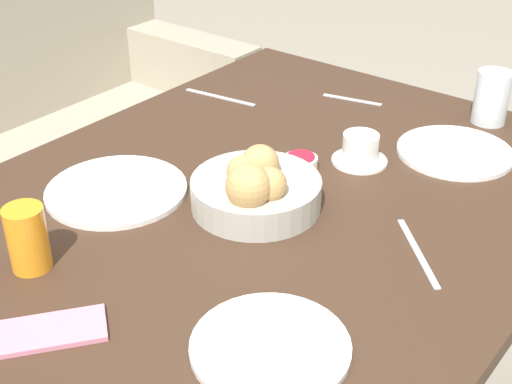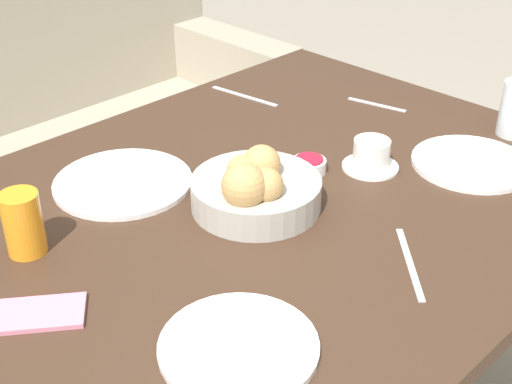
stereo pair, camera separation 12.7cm
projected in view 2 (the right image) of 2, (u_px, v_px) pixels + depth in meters
The scene contains 13 objects.
dining_table at pixel (273, 236), 1.37m from camera, with size 1.28×1.00×0.74m.
couch at pixel (11, 185), 2.20m from camera, with size 1.80×0.70×0.88m.
bread_basket at pixel (255, 189), 1.26m from camera, with size 0.23×0.23×0.12m.
plate_near_left at pixel (239, 346), 0.97m from camera, with size 0.22×0.22×0.01m.
plate_near_right at pixel (471, 163), 1.42m from camera, with size 0.24×0.24×0.01m.
plate_far_center at pixel (123, 182), 1.35m from camera, with size 0.26×0.26×0.01m.
juice_glass at pixel (23, 223), 1.14m from camera, with size 0.06×0.06×0.11m.
coffee_cup at pixel (371, 156), 1.40m from camera, with size 0.11×0.11×0.06m.
jam_bowl_berry at pixel (309, 165), 1.39m from camera, with size 0.07×0.07×0.03m.
fork_silver at pixel (410, 263), 1.14m from camera, with size 0.15×0.14×0.00m.
knife_silver at pixel (244, 96), 1.72m from camera, with size 0.04×0.19×0.00m.
spoon_coffee at pixel (377, 105), 1.68m from camera, with size 0.04×0.14×0.00m.
cell_phone at pixel (32, 314), 1.02m from camera, with size 0.16×0.15×0.01m.
Camera 2 is at (-0.83, -0.78, 1.42)m, focal length 50.00 mm.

